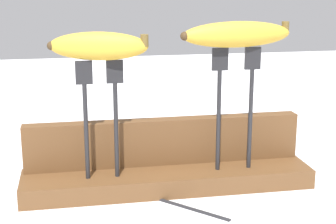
% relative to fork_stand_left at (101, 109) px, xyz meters
% --- Properties ---
extents(ground_plane, '(3.00, 3.00, 0.00)m').
position_rel_fork_stand_left_xyz_m(ground_plane, '(0.11, 0.01, -0.14)').
color(ground_plane, silver).
extents(wooden_board, '(0.48, 0.10, 0.03)m').
position_rel_fork_stand_left_xyz_m(wooden_board, '(0.11, 0.01, -0.13)').
color(wooden_board, brown).
rests_on(wooden_board, ground).
extents(board_backstop, '(0.47, 0.03, 0.08)m').
position_rel_fork_stand_left_xyz_m(board_backstop, '(0.11, 0.05, -0.07)').
color(board_backstop, brown).
rests_on(board_backstop, wooden_board).
extents(fork_stand_left, '(0.07, 0.01, 0.19)m').
position_rel_fork_stand_left_xyz_m(fork_stand_left, '(0.00, 0.00, 0.00)').
color(fork_stand_left, black).
rests_on(fork_stand_left, wooden_board).
extents(fork_stand_right, '(0.08, 0.01, 0.20)m').
position_rel_fork_stand_left_xyz_m(fork_stand_right, '(0.22, 0.00, 0.01)').
color(fork_stand_right, black).
rests_on(fork_stand_right, wooden_board).
extents(banana_raised_left, '(0.16, 0.07, 0.04)m').
position_rel_fork_stand_left_xyz_m(banana_raised_left, '(-0.00, 0.00, 0.10)').
color(banana_raised_left, gold).
rests_on(banana_raised_left, fork_stand_left).
extents(banana_raised_right, '(0.19, 0.06, 0.04)m').
position_rel_fork_stand_left_xyz_m(banana_raised_right, '(0.22, -0.00, 0.11)').
color(banana_raised_right, gold).
rests_on(banana_raised_right, fork_stand_right).
extents(fork_fallen_near, '(0.14, 0.15, 0.01)m').
position_rel_fork_stand_left_xyz_m(fork_fallen_near, '(0.09, -0.04, -0.14)').
color(fork_fallen_near, black).
rests_on(fork_fallen_near, ground).
extents(wire_coil, '(0.10, 0.10, 0.01)m').
position_rel_fork_stand_left_xyz_m(wire_coil, '(0.13, 0.26, -0.14)').
color(wire_coil, '#1E2DA5').
rests_on(wire_coil, ground).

